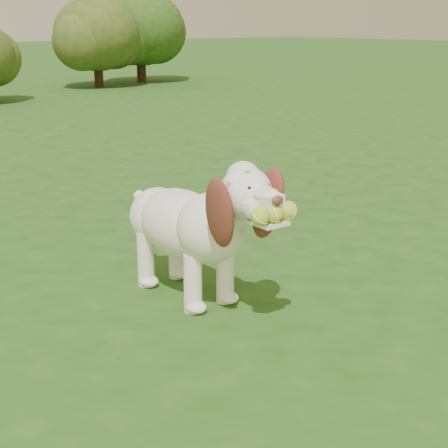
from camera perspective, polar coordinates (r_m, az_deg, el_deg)
ground at (r=3.71m, az=-1.76°, el=-2.67°), size 80.00×80.00×0.00m
dog at (r=3.03m, az=-2.48°, el=0.22°), size 0.37×1.06×0.69m
shrub_d at (r=13.70m, az=-10.54°, el=15.27°), size 1.63×1.63×1.69m
shrub_f at (r=14.70m, az=-6.99°, el=15.90°), size 1.81×1.81×1.87m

